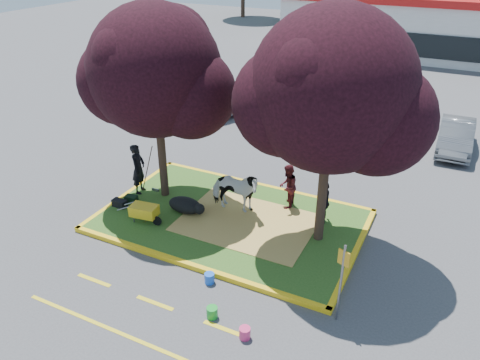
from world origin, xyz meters
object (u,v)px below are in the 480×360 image
at_px(bucket_green, 212,312).
at_px(bucket_pink, 245,333).
at_px(handler, 138,169).
at_px(car_black, 182,94).
at_px(calf, 185,205).
at_px(car_silver, 224,103).
at_px(cow, 235,191).
at_px(wheelbarrow, 144,211).
at_px(bucket_blue, 209,278).
at_px(sign_post, 342,276).

height_order(bucket_green, bucket_pink, bucket_green).
bearing_deg(handler, car_black, 10.83).
height_order(calf, handler, handler).
relative_size(calf, car_silver, 0.30).
bearing_deg(handler, bucket_pink, -138.03).
bearing_deg(bucket_green, cow, 110.15).
distance_m(cow, handler, 3.63).
distance_m(calf, car_black, 11.45).
height_order(cow, car_black, cow).
distance_m(wheelbarrow, bucket_blue, 3.58).
bearing_deg(bucket_pink, sign_post, 41.04).
bearing_deg(car_silver, bucket_blue, 140.31).
bearing_deg(bucket_green, car_black, 124.89).
xyz_separation_m(cow, handler, (-3.61, -0.33, 0.17)).
xyz_separation_m(wheelbarrow, car_silver, (-2.52, 10.19, 0.11)).
height_order(bucket_pink, car_silver, car_silver).
xyz_separation_m(bucket_green, car_black, (-9.28, 13.30, 0.46)).
bearing_deg(handler, car_silver, -5.14).
bearing_deg(bucket_green, bucket_pink, -13.62).
relative_size(calf, car_black, 0.34).
distance_m(cow, car_silver, 9.60).
bearing_deg(bucket_blue, handler, 146.11).
distance_m(calf, handler, 2.32).
relative_size(calf, bucket_pink, 4.10).
height_order(cow, wheelbarrow, cow).
relative_size(sign_post, bucket_blue, 7.57).
bearing_deg(bucket_blue, wheelbarrow, 154.79).
xyz_separation_m(calf, bucket_green, (3.07, -3.68, -0.26)).
height_order(cow, sign_post, sign_post).
bearing_deg(wheelbarrow, car_silver, 96.36).
relative_size(bucket_pink, bucket_blue, 1.00).
distance_m(wheelbarrow, bucket_green, 4.71).
height_order(bucket_pink, car_black, car_black).
distance_m(cow, sign_post, 5.46).
relative_size(handler, car_silver, 0.45).
bearing_deg(bucket_pink, cow, 119.26).
bearing_deg(wheelbarrow, calf, 44.39).
relative_size(wheelbarrow, car_silver, 0.39).
bearing_deg(car_silver, cow, 144.12).
bearing_deg(bucket_green, wheelbarrow, 146.32).
bearing_deg(calf, cow, 12.78).
height_order(bucket_blue, car_black, car_black).
xyz_separation_m(bucket_green, bucket_pink, (1.00, -0.24, -0.00)).
bearing_deg(cow, sign_post, -130.51).
relative_size(calf, wheelbarrow, 0.77).
bearing_deg(sign_post, car_black, 156.12).
distance_m(cow, wheelbarrow, 2.96).
relative_size(wheelbarrow, bucket_green, 5.20).
relative_size(wheelbarrow, bucket_blue, 5.31).
bearing_deg(wheelbarrow, bucket_green, -41.23).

